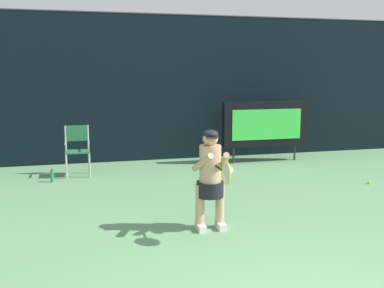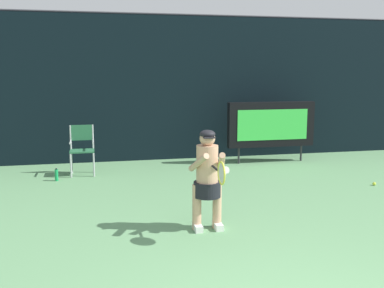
{
  "view_description": "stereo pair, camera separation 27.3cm",
  "coord_description": "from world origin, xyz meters",
  "views": [
    {
      "loc": [
        -1.93,
        -2.84,
        2.27
      ],
      "look_at": [
        -0.06,
        4.41,
        1.05
      ],
      "focal_mm": 42.47,
      "sensor_mm": 36.0,
      "label": 1
    },
    {
      "loc": [
        -1.67,
        -2.9,
        2.27
      ],
      "look_at": [
        -0.06,
        4.41,
        1.05
      ],
      "focal_mm": 42.47,
      "sensor_mm": 36.0,
      "label": 2
    }
  ],
  "objects": [
    {
      "name": "backdrop_screen",
      "position": [
        0.0,
        8.5,
        1.81
      ],
      "size": [
        18.0,
        0.12,
        3.66
      ],
      "color": "black",
      "rests_on": "ground"
    },
    {
      "name": "umpire_chair",
      "position": [
        -1.92,
        7.15,
        0.62
      ],
      "size": [
        0.52,
        0.44,
        1.08
      ],
      "color": "#B7B7BC",
      "rests_on": "ground"
    },
    {
      "name": "water_bottle",
      "position": [
        -2.45,
        6.65,
        0.12
      ],
      "size": [
        0.07,
        0.07,
        0.27
      ],
      "color": "#1A9850",
      "rests_on": "ground"
    },
    {
      "name": "tennis_player",
      "position": [
        -0.1,
        3.19,
        0.78
      ],
      "size": [
        0.53,
        0.61,
        1.44
      ],
      "color": "white",
      "rests_on": "ground"
    },
    {
      "name": "tennis_racket",
      "position": [
        -0.07,
        2.61,
        0.96
      ],
      "size": [
        0.03,
        0.6,
        0.31
      ],
      "rotation": [
        0.0,
        0.0,
        -0.12
      ],
      "color": "black"
    },
    {
      "name": "scoreboard",
      "position": [
        2.62,
        7.52,
        0.95
      ],
      "size": [
        2.2,
        0.21,
        1.5
      ],
      "color": "black",
      "rests_on": "ground"
    },
    {
      "name": "tennis_ball_loose",
      "position": [
        3.77,
        4.9,
        0.03
      ],
      "size": [
        0.07,
        0.07,
        0.07
      ],
      "color": "#CCDB3D",
      "rests_on": "ground"
    }
  ]
}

